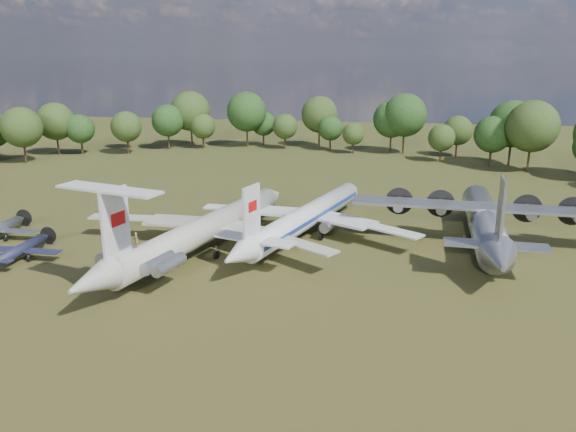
% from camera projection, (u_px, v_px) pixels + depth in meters
% --- Properties ---
extents(ground, '(300.00, 300.00, 0.00)m').
position_uv_depth(ground, '(201.00, 247.00, 76.81)').
color(ground, '#273D14').
rests_on(ground, ground).
extents(il62_airliner, '(49.92, 57.82, 4.84)m').
position_uv_depth(il62_airliner, '(205.00, 234.00, 74.77)').
color(il62_airliner, silver).
rests_on(il62_airliner, ground).
extents(tu104_jet, '(46.11, 53.53, 4.54)m').
position_uv_depth(tu104_jet, '(307.00, 221.00, 81.26)').
color(tu104_jet, silver).
rests_on(tu104_jet, ground).
extents(an12_transport, '(38.95, 42.94, 5.35)m').
position_uv_depth(an12_transport, '(484.00, 226.00, 77.13)').
color(an12_transport, '#999BA0').
rests_on(an12_transport, ground).
extents(small_prop_west, '(10.52, 14.22, 2.06)m').
position_uv_depth(small_prop_west, '(20.00, 253.00, 71.84)').
color(small_prop_west, '#151A30').
rests_on(small_prop_west, ground).
extents(person_on_il62, '(0.76, 0.72, 1.74)m').
position_uv_depth(person_on_il62, '(136.00, 240.00, 62.06)').
color(person_on_il62, olive).
rests_on(person_on_il62, il62_airliner).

